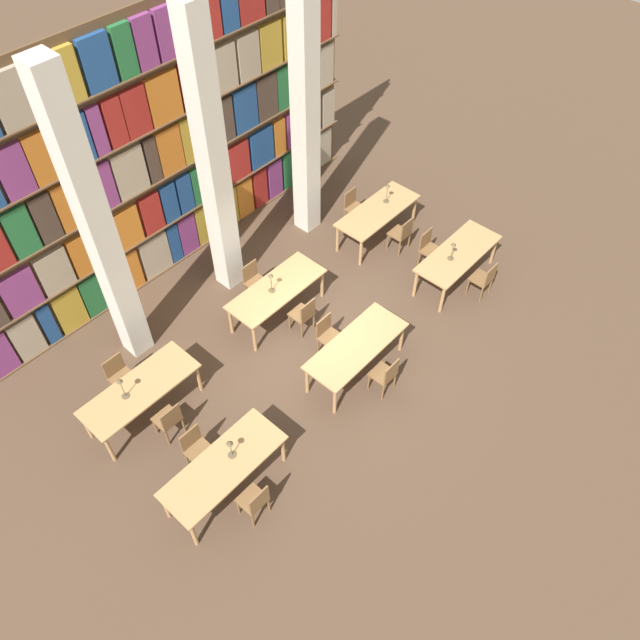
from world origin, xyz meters
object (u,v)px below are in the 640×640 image
object	(u,v)px
pillar_right	(305,111)
chair_10	(402,233)
reading_table_3	(140,391)
reading_table_1	(356,348)
reading_table_0	(224,467)
chair_0	(255,501)
chair_1	(197,448)
reading_table_4	(277,291)
desk_lamp_4	(387,190)
chair_2	(385,374)
pillar_left	(99,233)
desk_lamp_2	(121,385)
desk_lamp_0	(230,446)
desk_lamp_1	(453,248)
chair_9	(255,280)
reading_table_5	(378,213)
chair_11	(354,206)
chair_3	(328,335)
chair_8	(304,314)
desk_lamp_3	(271,279)
chair_6	(169,419)
pillar_center	(213,165)
reading_table_2	(458,256)
chair_7	(120,375)
chair_5	(429,248)
chair_4	(484,279)

from	to	relation	value
pillar_right	chair_10	bearing A→B (deg)	-70.18
reading_table_3	reading_table_1	bearing A→B (deg)	-33.78
reading_table_0	chair_10	xyz separation A→B (m)	(6.65, 1.43, -0.21)
chair_0	chair_1	world-z (taller)	same
reading_table_4	desk_lamp_4	xyz separation A→B (m)	(3.65, 0.06, 0.42)
chair_2	chair_10	world-z (taller)	same
pillar_left	desk_lamp_2	size ratio (longest dim) A/B	11.96
chair_1	desk_lamp_0	size ratio (longest dim) A/B	2.09
desk_lamp_1	desk_lamp_0	bearing A→B (deg)	179.81
chair_9	reading_table_5	bearing A→B (deg)	168.01
chair_11	reading_table_3	bearing A→B (deg)	5.51
desk_lamp_2	desk_lamp_4	bearing A→B (deg)	-0.45
reading_table_0	reading_table_1	distance (m)	3.31
chair_0	desk_lamp_0	size ratio (longest dim) A/B	2.09
reading_table_0	chair_3	xyz separation A→B (m)	(3.32, 0.69, -0.21)
chair_1	chair_10	bearing A→B (deg)	-173.80
pillar_right	desk_lamp_1	distance (m)	4.12
chair_8	chair_11	distance (m)	3.55
pillar_right	reading_table_4	xyz separation A→B (m)	(-2.51, -1.49, -2.31)
chair_3	reading_table_3	world-z (taller)	chair_3
chair_0	chair_3	xyz separation A→B (m)	(3.33, 1.40, 0.00)
reading_table_1	desk_lamp_3	bearing A→B (deg)	91.89
pillar_right	chair_6	size ratio (longest dim) A/B	6.72
chair_9	desk_lamp_4	size ratio (longest dim) A/B	1.80
chair_1	chair_6	world-z (taller)	same
pillar_center	chair_8	size ratio (longest dim) A/B	6.72
reading_table_3	reading_table_2	bearing A→B (deg)	-18.40
chair_6	desk_lamp_4	world-z (taller)	desk_lamp_4
reading_table_0	reading_table_1	world-z (taller)	same
reading_table_0	desk_lamp_3	distance (m)	3.90
chair_1	chair_7	bearing A→B (deg)	-91.05
chair_5	reading_table_4	bearing A→B (deg)	-23.46
pillar_left	chair_3	world-z (taller)	pillar_left
reading_table_3	reading_table_5	world-z (taller)	same
reading_table_0	desk_lamp_0	xyz separation A→B (m)	(0.21, 0.02, 0.37)
reading_table_2	chair_2	bearing A→B (deg)	-168.29
pillar_center	pillar_right	distance (m)	2.50
chair_6	chair_7	size ratio (longest dim) A/B	1.00
desk_lamp_1	desk_lamp_4	world-z (taller)	desk_lamp_4
chair_6	pillar_left	bearing A→B (deg)	68.62
chair_1	desk_lamp_3	bearing A→B (deg)	-156.26
desk_lamp_3	desk_lamp_4	distance (m)	3.76
chair_5	chair_7	distance (m)	6.99
chair_7	reading_table_4	bearing A→B (deg)	166.72
chair_4	desk_lamp_1	distance (m)	0.97
pillar_center	chair_4	size ratio (longest dim) A/B	6.72
pillar_left	desk_lamp_1	size ratio (longest dim) A/B	13.30
pillar_center	desk_lamp_1	bearing A→B (deg)	-49.74
desk_lamp_0	desk_lamp_3	xyz separation A→B (m)	(3.03, 2.11, 0.04)
pillar_center	reading_table_0	size ratio (longest dim) A/B	2.80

